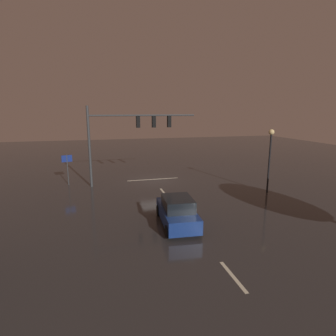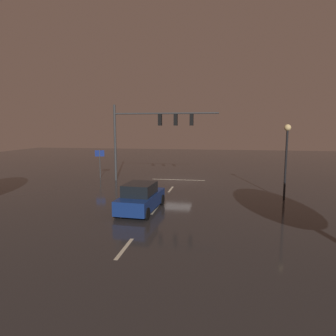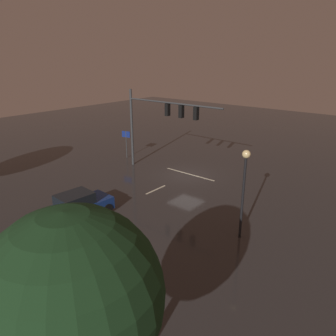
% 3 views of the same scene
% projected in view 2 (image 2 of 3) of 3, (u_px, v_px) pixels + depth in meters
% --- Properties ---
extents(ground_plane, '(80.00, 80.00, 0.00)m').
position_uv_depth(ground_plane, '(178.00, 181.00, 27.88)').
color(ground_plane, '#2D2B2B').
extents(traffic_signal_assembly, '(9.50, 0.47, 6.96)m').
position_uv_depth(traffic_signal_assembly, '(151.00, 127.00, 26.86)').
color(traffic_signal_assembly, '#383A3D').
rests_on(traffic_signal_assembly, ground_plane).
extents(lane_dash_far, '(0.16, 2.20, 0.01)m').
position_uv_depth(lane_dash_far, '(171.00, 189.00, 23.97)').
color(lane_dash_far, beige).
rests_on(lane_dash_far, ground_plane).
extents(lane_dash_mid, '(0.16, 2.20, 0.01)m').
position_uv_depth(lane_dash_mid, '(155.00, 209.00, 18.11)').
color(lane_dash_mid, beige).
rests_on(lane_dash_mid, ground_plane).
extents(lane_dash_near, '(0.16, 2.20, 0.01)m').
position_uv_depth(lane_dash_near, '(125.00, 248.00, 12.25)').
color(lane_dash_near, beige).
rests_on(lane_dash_near, ground_plane).
extents(stop_bar, '(5.00, 0.16, 0.01)m').
position_uv_depth(stop_bar, '(178.00, 180.00, 28.30)').
color(stop_bar, beige).
rests_on(stop_bar, ground_plane).
extents(car_approaching, '(2.16, 4.46, 1.70)m').
position_uv_depth(car_approaching, '(141.00, 198.00, 17.61)').
color(car_approaching, navy).
rests_on(car_approaching, ground_plane).
extents(street_lamp_left_kerb, '(0.44, 0.44, 5.13)m').
position_uv_depth(street_lamp_left_kerb, '(287.00, 147.00, 20.07)').
color(street_lamp_left_kerb, black).
rests_on(street_lamp_left_kerb, ground_plane).
extents(route_sign, '(0.88, 0.29, 2.75)m').
position_uv_depth(route_sign, '(100.00, 158.00, 29.24)').
color(route_sign, '#383A3D').
rests_on(route_sign, ground_plane).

